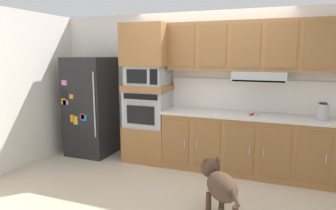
# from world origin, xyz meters

# --- Properties ---
(ground_plane) EXTENTS (9.60, 9.60, 0.00)m
(ground_plane) POSITION_xyz_m (0.00, 0.00, 0.00)
(ground_plane) COLOR beige
(back_kitchen_wall) EXTENTS (6.20, 0.12, 2.50)m
(back_kitchen_wall) POSITION_xyz_m (0.00, 1.11, 1.25)
(back_kitchen_wall) COLOR silver
(back_kitchen_wall) RESTS_ON ground
(side_panel_left) EXTENTS (0.12, 7.10, 2.50)m
(side_panel_left) POSITION_xyz_m (-2.80, 0.00, 1.25)
(side_panel_left) COLOR silver
(side_panel_left) RESTS_ON ground
(refrigerator) EXTENTS (0.76, 0.73, 1.76)m
(refrigerator) POSITION_xyz_m (-2.09, 0.68, 0.88)
(refrigerator) COLOR black
(refrigerator) RESTS_ON ground
(oven_base_cabinet) EXTENTS (0.74, 0.62, 0.60)m
(oven_base_cabinet) POSITION_xyz_m (-0.98, 0.75, 0.30)
(oven_base_cabinet) COLOR #996638
(oven_base_cabinet) RESTS_ON ground
(built_in_oven) EXTENTS (0.70, 0.62, 0.60)m
(built_in_oven) POSITION_xyz_m (-0.98, 0.75, 0.90)
(built_in_oven) COLOR #A8AAAF
(built_in_oven) RESTS_ON oven_base_cabinet
(appliance_mid_shelf) EXTENTS (0.74, 0.62, 0.10)m
(appliance_mid_shelf) POSITION_xyz_m (-0.98, 0.75, 1.25)
(appliance_mid_shelf) COLOR #996638
(appliance_mid_shelf) RESTS_ON built_in_oven
(microwave) EXTENTS (0.64, 0.54, 0.32)m
(microwave) POSITION_xyz_m (-0.98, 0.75, 1.46)
(microwave) COLOR #A8AAAF
(microwave) RESTS_ON appliance_mid_shelf
(appliance_upper_cabinet) EXTENTS (0.74, 0.62, 0.68)m
(appliance_upper_cabinet) POSITION_xyz_m (-0.98, 0.75, 1.96)
(appliance_upper_cabinet) COLOR #996638
(appliance_upper_cabinet) RESTS_ON microwave
(lower_cabinet_run) EXTENTS (2.92, 0.63, 0.88)m
(lower_cabinet_run) POSITION_xyz_m (0.85, 0.75, 0.44)
(lower_cabinet_run) COLOR #996638
(lower_cabinet_run) RESTS_ON ground
(countertop_slab) EXTENTS (2.96, 0.64, 0.04)m
(countertop_slab) POSITION_xyz_m (0.85, 0.75, 0.90)
(countertop_slab) COLOR beige
(countertop_slab) RESTS_ON lower_cabinet_run
(backsplash_panel) EXTENTS (2.96, 0.02, 0.50)m
(backsplash_panel) POSITION_xyz_m (0.85, 1.04, 1.17)
(backsplash_panel) COLOR white
(backsplash_panel) RESTS_ON countertop_slab
(upper_cabinet_with_hood) EXTENTS (2.92, 0.48, 0.88)m
(upper_cabinet_with_hood) POSITION_xyz_m (0.85, 0.87, 1.90)
(upper_cabinet_with_hood) COLOR #996638
(upper_cabinet_with_hood) RESTS_ON backsplash_panel
(screwdriver) EXTENTS (0.16, 0.15, 0.03)m
(screwdriver) POSITION_xyz_m (0.74, 0.70, 0.93)
(screwdriver) COLOR red
(screwdriver) RESTS_ON countertop_slab
(electric_kettle) EXTENTS (0.17, 0.17, 0.24)m
(electric_kettle) POSITION_xyz_m (1.67, 0.70, 1.03)
(electric_kettle) COLOR #A8AAAF
(electric_kettle) RESTS_ON countertop_slab
(dog) EXTENTS (0.60, 0.81, 0.62)m
(dog) POSITION_xyz_m (0.55, -0.72, 0.41)
(dog) COLOR #473323
(dog) RESTS_ON ground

